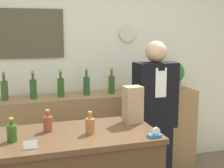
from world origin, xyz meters
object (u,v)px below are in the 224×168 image
at_px(paper_bag, 133,105).
at_px(tape_dispenser, 155,134).
at_px(shopkeeper, 154,121).
at_px(potted_plant, 173,74).

relative_size(paper_bag, tape_dispenser, 3.42).
bearing_deg(tape_dispenser, paper_bag, 93.56).
height_order(shopkeeper, paper_bag, shopkeeper).
bearing_deg(potted_plant, paper_bag, -131.64).
relative_size(potted_plant, paper_bag, 1.14).
bearing_deg(paper_bag, potted_plant, 48.36).
bearing_deg(paper_bag, tape_dispenser, -86.44).
bearing_deg(potted_plant, tape_dispenser, -122.50).
height_order(potted_plant, paper_bag, potted_plant).
xyz_separation_m(shopkeeper, tape_dispenser, (-0.41, -0.87, 0.18)).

